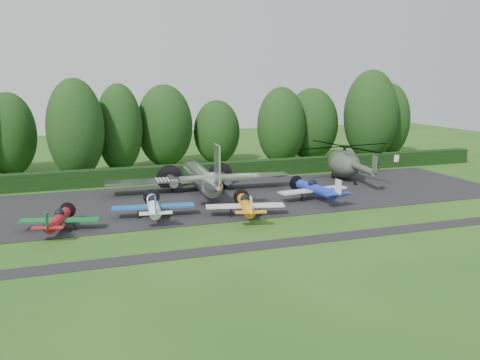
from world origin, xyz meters
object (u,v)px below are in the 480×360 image
object	(u,v)px
light_plane_blue	(316,189)
light_plane_orange	(246,205)
helicopter	(344,161)
transport_plane	(202,178)
sign_board	(388,159)
light_plane_red	(58,220)
light_plane_white	(153,206)

from	to	relation	value
light_plane_blue	light_plane_orange	bearing A→B (deg)	-151.19
light_plane_blue	helicopter	distance (m)	12.47
transport_plane	light_plane_blue	world-z (taller)	transport_plane
light_plane_orange	light_plane_blue	distance (m)	9.83
transport_plane	light_plane_blue	xyz separation A→B (m)	(10.21, -7.06, -0.61)
transport_plane	sign_board	bearing A→B (deg)	10.57
light_plane_orange	helicopter	bearing A→B (deg)	22.46
sign_board	light_plane_red	bearing A→B (deg)	-175.66
light_plane_orange	transport_plane	bearing A→B (deg)	82.75
light_plane_white	light_plane_orange	world-z (taller)	light_plane_white
light_plane_red	light_plane_blue	distance (m)	25.50
light_plane_white	sign_board	bearing A→B (deg)	16.28
light_plane_white	light_plane_blue	bearing A→B (deg)	-3.24
light_plane_red	sign_board	xyz separation A→B (m)	(44.28, 17.42, 0.16)
light_plane_white	light_plane_orange	xyz separation A→B (m)	(8.01, -2.41, -0.03)
light_plane_red	sign_board	bearing A→B (deg)	6.14
light_plane_white	light_plane_blue	distance (m)	17.17
light_plane_blue	transport_plane	bearing A→B (deg)	151.97
light_plane_orange	light_plane_blue	xyz separation A→B (m)	(9.10, 3.71, 0.08)
light_plane_red	light_plane_blue	world-z (taller)	light_plane_blue
light_plane_red	light_plane_orange	size ratio (longest dim) A/B	0.91
light_plane_white	light_plane_blue	world-z (taller)	light_plane_blue
transport_plane	helicopter	bearing A→B (deg)	1.75
transport_plane	light_plane_white	bearing A→B (deg)	-133.56
transport_plane	light_plane_orange	bearing A→B (deg)	-88.14
light_plane_blue	light_plane_white	bearing A→B (deg)	-169.02
transport_plane	light_plane_white	size ratio (longest dim) A/B	2.63
helicopter	sign_board	bearing A→B (deg)	20.70
light_plane_red	helicopter	distance (m)	35.94
light_plane_orange	light_plane_white	bearing A→B (deg)	150.12
light_plane_red	light_plane_orange	world-z (taller)	light_plane_orange
light_plane_white	sign_board	distance (m)	39.42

